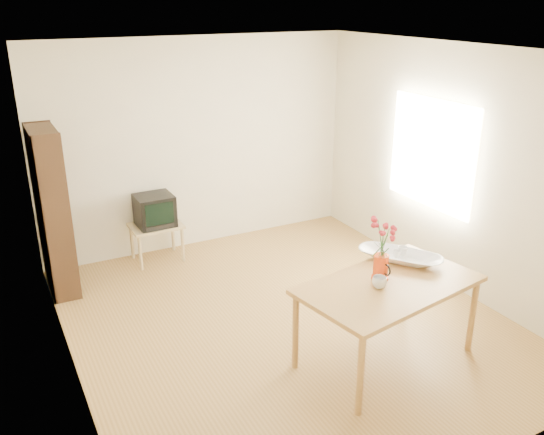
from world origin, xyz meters
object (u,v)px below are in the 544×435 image
table (389,291)px  television (154,210)px  bowl (402,237)px  mug (379,282)px  pitcher (380,268)px

table → television: bearing=101.7°
television → bowl: bearing=-60.4°
mug → bowl: size_ratio=0.25×
table → pitcher: bearing=92.6°
pitcher → mug: size_ratio=1.82×
table → television: size_ratio=3.86×
pitcher → bowl: (0.39, 0.20, 0.13)m
mug → bowl: 0.62m
table → pitcher: 0.21m
mug → bowl: (0.49, 0.33, 0.18)m
table → bowl: bearing=30.5°
bowl → television: (-1.53, 2.63, -0.33)m
pitcher → television: bearing=111.5°
pitcher → mug: bearing=-129.8°
pitcher → mug: pitcher is taller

